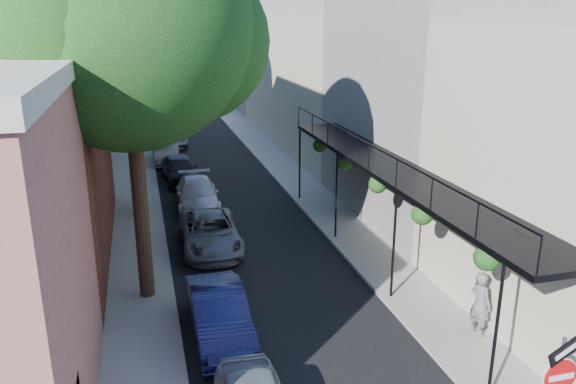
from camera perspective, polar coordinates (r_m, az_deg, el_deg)
road_surface at (r=37.03m, az=-8.95°, el=4.32°), size 6.00×64.00×0.01m
sidewalk_left at (r=36.84m, az=-15.15°, el=3.95°), size 2.00×64.00×0.12m
sidewalk_right at (r=37.62m, az=-2.87°, el=4.80°), size 2.00×64.00×0.12m
buildings_left at (r=35.31m, az=-24.52°, el=10.51°), size 10.10×59.10×12.00m
buildings_right at (r=37.79m, az=4.77°, el=11.52°), size 9.80×55.00×10.00m
sign_post at (r=11.45m, az=25.87°, el=-16.92°), size 0.89×0.17×2.99m
oak_near at (r=16.21m, az=-14.54°, el=15.78°), size 7.48×6.80×11.42m
oak_mid at (r=24.20m, az=-14.85°, el=14.11°), size 6.60×6.00×10.20m
oak_far at (r=33.21m, az=-15.10°, el=16.87°), size 7.70×7.00×11.90m
parked_car_b at (r=15.27m, az=-7.00°, el=-12.23°), size 1.43×4.04×1.33m
parked_car_c at (r=20.83m, az=-7.90°, el=-4.10°), size 2.18×4.55×1.25m
parked_car_d at (r=25.30m, az=-9.18°, el=-0.25°), size 1.96×4.48×1.28m
parked_car_e at (r=29.58m, az=-10.91°, el=2.30°), size 1.93×4.12×1.36m
parked_car_f at (r=33.74m, az=-12.28°, el=4.02°), size 1.48×4.04×1.32m
parked_car_g at (r=38.25m, az=-12.12°, el=5.53°), size 2.53×4.77×1.28m
pedestrian at (r=15.75m, az=18.94°, el=-10.69°), size 0.54×0.72×1.79m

